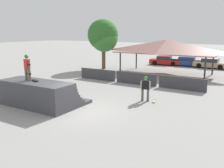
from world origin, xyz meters
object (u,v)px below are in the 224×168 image
(skateboard_on_deck, at_px, (35,80))
(bystander_walking, at_px, (145,87))
(skater_on_deck, at_px, (27,66))
(parked_car_tan, at_px, (211,64))
(tree_far_back, at_px, (104,38))
(parked_car_red, at_px, (165,61))
(tree_beside_pavilion, at_px, (103,35))
(parked_car_blue, at_px, (188,62))
(skateboard_on_ground, at_px, (154,101))

(skateboard_on_deck, distance_m, bystander_walking, 7.27)
(skater_on_deck, height_order, parked_car_tan, skater_on_deck)
(tree_far_back, distance_m, parked_car_tan, 14.03)
(skater_on_deck, height_order, bystander_walking, skater_on_deck)
(bystander_walking, height_order, parked_car_red, bystander_walking)
(tree_beside_pavilion, xyz_separation_m, parked_car_blue, (8.57, 7.88, -3.63))
(tree_beside_pavilion, bearing_deg, parked_car_red, 53.41)
(bystander_walking, xyz_separation_m, tree_beside_pavilion, (-10.59, 10.92, 3.21))
(tree_beside_pavilion, bearing_deg, parked_car_blue, 42.58)
(skater_on_deck, distance_m, bystander_walking, 7.86)
(skateboard_on_deck, bearing_deg, parked_car_blue, 103.08)
(skater_on_deck, height_order, skateboard_on_ground, skater_on_deck)
(skateboard_on_ground, xyz_separation_m, tree_far_back, (-10.95, 10.68, 3.74))
(skateboard_on_ground, xyz_separation_m, parked_car_blue, (-2.62, 18.61, 0.55))
(skater_on_deck, bearing_deg, parked_car_red, 101.30)
(skateboard_on_ground, bearing_deg, skater_on_deck, 110.33)
(tree_beside_pavilion, relative_size, parked_car_tan, 1.43)
(skateboard_on_ground, relative_size, tree_far_back, 0.14)
(skater_on_deck, relative_size, skateboard_on_deck, 2.12)
(parked_car_red, bearing_deg, tree_far_back, -132.92)
(skateboard_on_deck, bearing_deg, tree_far_back, 128.80)
(parked_car_blue, distance_m, parked_car_tan, 3.07)
(parked_car_blue, bearing_deg, parked_car_tan, -11.96)
(skater_on_deck, relative_size, parked_car_red, 0.39)
(skateboard_on_deck, relative_size, skateboard_on_ground, 0.99)
(skater_on_deck, distance_m, skateboard_on_deck, 1.05)
(skater_on_deck, relative_size, bystander_walking, 0.96)
(bystander_walking, distance_m, tree_beside_pavilion, 15.55)
(tree_far_back, bearing_deg, skateboard_on_deck, -72.68)
(parked_car_tan, bearing_deg, parked_car_blue, 175.45)
(skateboard_on_deck, xyz_separation_m, parked_car_blue, (3.47, 23.50, -1.09))
(skater_on_deck, xyz_separation_m, bystander_walking, (6.02, 4.80, -1.57))
(tree_far_back, bearing_deg, skater_on_deck, -74.56)
(tree_far_back, bearing_deg, tree_beside_pavilion, 167.38)
(skater_on_deck, height_order, tree_beside_pavilion, tree_beside_pavilion)
(skateboard_on_deck, distance_m, parked_car_tan, 24.05)
(bystander_walking, bearing_deg, parked_car_tan, -115.06)
(tree_beside_pavilion, distance_m, tree_far_back, 0.50)
(bystander_walking, bearing_deg, tree_beside_pavilion, -67.74)
(tree_far_back, bearing_deg, skateboard_on_ground, -44.29)
(skateboard_on_deck, relative_size, parked_car_red, 0.18)
(skateboard_on_ground, xyz_separation_m, parked_car_tan, (0.43, 18.24, 0.54))
(skateboard_on_deck, relative_size, bystander_walking, 0.45)
(skater_on_deck, bearing_deg, tree_far_back, 119.11)
(bystander_walking, bearing_deg, skateboard_on_ground, 175.08)
(skater_on_deck, xyz_separation_m, parked_car_blue, (4.00, 23.60, -1.99))
(tree_beside_pavilion, xyz_separation_m, parked_car_red, (5.52, 7.44, -3.63))
(tree_far_back, height_order, parked_car_blue, tree_far_back)
(bystander_walking, xyz_separation_m, parked_car_red, (-5.07, 18.36, -0.42))
(tree_beside_pavilion, bearing_deg, skater_on_deck, -73.80)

